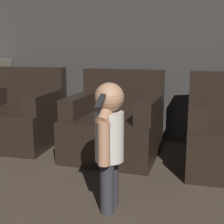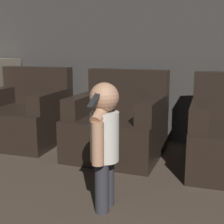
{
  "view_description": "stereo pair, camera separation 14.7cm",
  "coord_description": "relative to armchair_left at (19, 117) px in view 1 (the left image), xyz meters",
  "views": [
    {
      "loc": [
        0.91,
        0.85,
        1.09
      ],
      "look_at": [
        0.07,
        3.25,
        0.57
      ],
      "focal_mm": 50.0,
      "sensor_mm": 36.0,
      "label": 1
    },
    {
      "loc": [
        1.05,
        0.91,
        1.09
      ],
      "look_at": [
        0.07,
        3.25,
        0.57
      ],
      "focal_mm": 50.0,
      "sensor_mm": 36.0,
      "label": 2
    }
  ],
  "objects": [
    {
      "name": "armchair_middle",
      "position": [
        1.18,
        0.0,
        0.0
      ],
      "size": [
        0.92,
        0.92,
        0.86
      ],
      "rotation": [
        0.0,
        0.0,
        0.04
      ],
      "color": "black",
      "rests_on": "ground_plane"
    },
    {
      "name": "armchair_left",
      "position": [
        0.0,
        0.0,
        0.0
      ],
      "size": [
        0.97,
        0.97,
        0.86
      ],
      "rotation": [
        0.0,
        0.0,
        0.1
      ],
      "color": "black",
      "rests_on": "ground_plane"
    },
    {
      "name": "wall_back",
      "position": [
        1.29,
        0.67,
        1.0
      ],
      "size": [
        8.4,
        0.05,
        2.6
      ],
      "color": "#33302D",
      "rests_on": "ground_plane"
    },
    {
      "name": "person_toddler",
      "position": [
        1.52,
        -1.12,
        0.21
      ],
      "size": [
        0.19,
        0.34,
        0.87
      ],
      "rotation": [
        0.0,
        0.0,
        -1.51
      ],
      "color": "#28282D",
      "rests_on": "ground_plane"
    }
  ]
}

